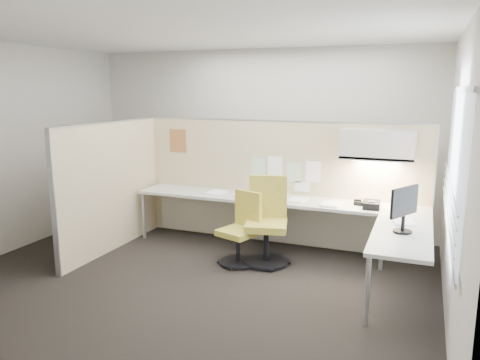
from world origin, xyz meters
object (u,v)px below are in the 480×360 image
at_px(chair_right, 267,224).
at_px(monitor, 404,207).
at_px(desk, 295,212).
at_px(chair_left, 241,231).
at_px(phone, 371,205).

xyz_separation_m(chair_right, monitor, (1.65, -0.50, 0.50)).
bearing_deg(desk, chair_right, -129.06).
bearing_deg(chair_left, monitor, 9.03).
distance_m(chair_left, monitor, 2.05).
distance_m(desk, chair_right, 0.45).
relative_size(chair_right, monitor, 2.26).
relative_size(chair_left, phone, 4.29).
bearing_deg(chair_right, desk, 37.56).
relative_size(desk, monitor, 8.29).
xyz_separation_m(desk, monitor, (1.37, -0.84, 0.41)).
relative_size(desk, chair_left, 4.40).
bearing_deg(phone, desk, -179.08).
bearing_deg(monitor, phone, 54.50).
height_order(desk, phone, phone).
bearing_deg(phone, monitor, -66.02).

